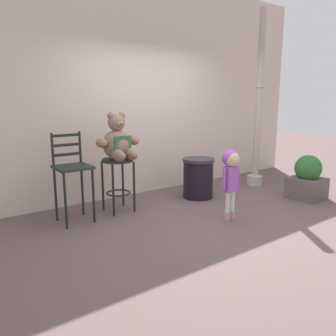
{
  "coord_description": "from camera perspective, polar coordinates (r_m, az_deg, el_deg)",
  "views": [
    {
      "loc": [
        -3.02,
        -3.11,
        1.57
      ],
      "look_at": [
        -0.34,
        0.53,
        0.65
      ],
      "focal_mm": 35.55,
      "sensor_mm": 36.0,
      "label": 1
    }
  ],
  "objects": [
    {
      "name": "lamppost",
      "position": [
        6.36,
        15.15,
        8.37
      ],
      "size": [
        0.29,
        0.29,
        3.15
      ],
      "color": "#A9AC9A",
      "rests_on": "ground_plane"
    },
    {
      "name": "bar_chair_empty",
      "position": [
        4.47,
        -16.11,
        -0.53
      ],
      "size": [
        0.43,
        0.43,
        1.17
      ],
      "color": "#1F2822",
      "rests_on": "ground_plane"
    },
    {
      "name": "ground_plane",
      "position": [
        4.61,
        7.39,
        -8.52
      ],
      "size": [
        24.0,
        24.0,
        0.0
      ],
      "primitive_type": "plane",
      "color": "brown"
    },
    {
      "name": "child_walking",
      "position": [
        4.44,
        10.72,
        -0.22
      ],
      "size": [
        0.3,
        0.24,
        0.94
      ],
      "rotation": [
        0.0,
        0.0,
        -2.26
      ],
      "color": "#C28F95",
      "rests_on": "ground_plane"
    },
    {
      "name": "building_wall",
      "position": [
        5.8,
        -5.04,
        13.6
      ],
      "size": [
        7.38,
        0.3,
        3.58
      ],
      "primitive_type": "cube",
      "color": "beige",
      "rests_on": "ground_plane"
    },
    {
      "name": "bar_stool_with_teddy",
      "position": [
        4.78,
        -8.59,
        -0.87
      ],
      "size": [
        0.44,
        0.44,
        0.77
      ],
      "color": "#1F2822",
      "rests_on": "ground_plane"
    },
    {
      "name": "trash_bin",
      "position": [
        5.47,
        5.19,
        -1.7
      ],
      "size": [
        0.52,
        0.52,
        0.65
      ],
      "color": "black",
      "rests_on": "ground_plane"
    },
    {
      "name": "teddy_bear",
      "position": [
        4.68,
        -8.55,
        4.37
      ],
      "size": [
        0.63,
        0.57,
        0.65
      ],
      "color": "#876755",
      "rests_on": "bar_stool_with_teddy"
    },
    {
      "name": "planter_with_shrub",
      "position": [
        5.85,
        22.76,
        -1.71
      ],
      "size": [
        0.5,
        0.5,
        0.71
      ],
      "color": "#5D504D",
      "rests_on": "ground_plane"
    }
  ]
}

